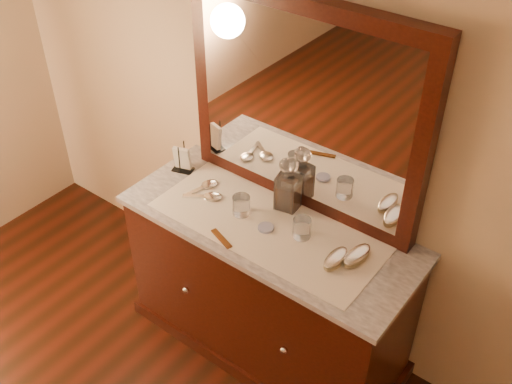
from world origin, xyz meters
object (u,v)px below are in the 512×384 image
at_px(brush_near, 335,259).
at_px(brush_far, 357,256).
at_px(hand_mirror_outer, 207,185).
at_px(hand_mirror_inner, 209,197).
at_px(dresser_cabinet, 268,289).
at_px(mirror_frame, 304,109).
at_px(comb, 221,238).
at_px(decanter_right, 290,190).
at_px(napkin_rack, 182,160).
at_px(pin_dish, 266,228).
at_px(decanter_left, 285,189).

height_order(brush_near, brush_far, brush_far).
distance_m(hand_mirror_outer, hand_mirror_inner, 0.09).
relative_size(dresser_cabinet, hand_mirror_outer, 7.38).
distance_m(mirror_frame, hand_mirror_inner, 0.66).
bearing_deg(comb, decanter_right, 91.87).
distance_m(napkin_rack, brush_far, 1.05).
relative_size(comb, brush_near, 0.90).
distance_m(brush_far, hand_mirror_inner, 0.79).
bearing_deg(hand_mirror_inner, pin_dish, -2.49).
xyz_separation_m(mirror_frame, comb, (-0.11, -0.46, -0.49)).
distance_m(brush_near, hand_mirror_outer, 0.80).
bearing_deg(hand_mirror_inner, hand_mirror_outer, 137.79).
bearing_deg(pin_dish, hand_mirror_inner, 177.51).
distance_m(mirror_frame, comb, 0.68).
distance_m(pin_dish, comb, 0.21).
height_order(napkin_rack, hand_mirror_inner, napkin_rack).
xyz_separation_m(dresser_cabinet, brush_far, (0.44, 0.04, 0.47)).
relative_size(decanter_right, brush_far, 1.62).
xyz_separation_m(dresser_cabinet, hand_mirror_outer, (-0.41, 0.04, 0.45)).
distance_m(napkin_rack, brush_near, 1.00).
height_order(napkin_rack, brush_near, napkin_rack).
xyz_separation_m(decanter_left, brush_far, (0.46, -0.11, -0.08)).
bearing_deg(napkin_rack, mirror_frame, 15.68).
relative_size(pin_dish, napkin_rack, 0.46).
bearing_deg(dresser_cabinet, pin_dish, -75.02).
distance_m(pin_dish, brush_far, 0.44).
height_order(decanter_left, brush_far, decanter_left).
xyz_separation_m(comb, napkin_rack, (-0.51, 0.29, 0.06)).
bearing_deg(decanter_right, dresser_cabinet, -92.73).
height_order(pin_dish, hand_mirror_outer, hand_mirror_outer).
xyz_separation_m(pin_dish, hand_mirror_outer, (-0.43, 0.08, 0.00)).
relative_size(brush_near, hand_mirror_outer, 0.84).
relative_size(mirror_frame, hand_mirror_outer, 6.33).
distance_m(napkin_rack, hand_mirror_outer, 0.21).
distance_m(mirror_frame, napkin_rack, 0.77).
bearing_deg(mirror_frame, brush_far, -25.34).
bearing_deg(brush_far, decanter_right, 164.97).
height_order(mirror_frame, brush_near, mirror_frame).
xyz_separation_m(pin_dish, decanter_left, (-0.02, 0.18, 0.10)).
xyz_separation_m(dresser_cabinet, mirror_frame, (0.00, 0.25, 0.94)).
xyz_separation_m(comb, hand_mirror_inner, (-0.24, 0.19, 0.00)).
bearing_deg(brush_far, pin_dish, -170.14).
distance_m(decanter_left, brush_far, 0.48).
xyz_separation_m(dresser_cabinet, hand_mirror_inner, (-0.35, -0.02, 0.45)).
xyz_separation_m(dresser_cabinet, decanter_right, (0.01, 0.15, 0.55)).
height_order(mirror_frame, hand_mirror_outer, mirror_frame).
relative_size(decanter_left, brush_near, 1.74).
xyz_separation_m(pin_dish, brush_far, (0.43, 0.08, 0.02)).
relative_size(decanter_left, brush_far, 1.59).
bearing_deg(hand_mirror_outer, hand_mirror_inner, -42.21).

